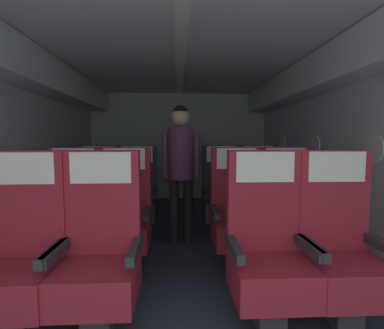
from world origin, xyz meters
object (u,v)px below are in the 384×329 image
Objects in this scene: seat_b_left_aisle at (124,218)px; seat_b_right_window at (238,217)px; seat_b_left_window at (72,219)px; flight_attendant at (181,159)px; seat_a_left_aisle at (99,256)px; seat_b_right_aisle at (287,216)px; seat_c_left_window at (98,199)px; seat_c_right_window at (222,197)px; seat_a_right_window at (268,253)px; seat_a_right_aisle at (341,252)px; seat_a_left_window at (20,259)px; seat_c_left_aisle at (137,198)px; seat_c_right_aisle at (260,197)px.

seat_b_left_aisle and seat_b_right_window have the same top height.
seat_b_right_window is at bearing -0.12° from seat_b_left_window.
seat_a_left_aisle is at bearing 65.86° from flight_attendant.
seat_c_left_window is at bearing 155.92° from seat_b_right_aisle.
seat_c_right_window is at bearing 0.55° from seat_c_left_window.
seat_c_right_window is (-0.01, 1.84, 0.00)m from seat_a_right_window.
seat_c_left_window is (-2.04, 1.83, 0.00)m from seat_a_right_aisle.
seat_a_right_aisle is 2.22m from seat_b_left_window.
seat_c_left_window is (-0.49, 1.82, 0.00)m from seat_a_left_aisle.
seat_b_left_aisle and seat_b_right_aisle have the same top height.
seat_a_left_window is 0.92m from seat_b_left_window.
seat_a_right_aisle is (1.55, -0.01, 0.00)m from seat_a_left_aisle.
seat_b_right_aisle is at bearing 24.74° from seat_a_left_window.
seat_b_left_window is at bearing 178.98° from seat_b_left_aisle.
flight_attendant is at bearing -150.70° from seat_c_right_window.
seat_a_right_window is 1.00× the size of seat_c_left_aisle.
seat_b_left_window is 1.00× the size of seat_b_left_aisle.
seat_c_right_aisle is at bearing 31.05° from seat_b_left_aisle.
seat_a_left_window is 1.00× the size of seat_a_right_window.
flight_attendant is at bearing -28.16° from seat_c_left_aisle.
seat_c_left_window and seat_c_right_window have the same top height.
flight_attendant is (-1.01, -0.29, 0.50)m from seat_c_right_aisle.
flight_attendant reaches higher than seat_c_right_window.
seat_b_right_window is (1.54, 0.92, 0.00)m from seat_a_left_window.
seat_a_right_window and seat_b_right_aisle have the same top height.
seat_b_right_window is 1.00× the size of seat_c_right_aisle.
seat_a_left_aisle and seat_b_right_aisle have the same top height.
seat_a_left_aisle is 1.00× the size of seat_a_right_aisle.
seat_a_left_aisle and seat_c_left_window have the same top height.
seat_a_left_window is 1.00× the size of seat_c_right_window.
seat_a_left_aisle and seat_c_right_window have the same top height.
seat_b_right_aisle is at bearing 1.24° from seat_b_right_window.
seat_b_right_window is (-0.00, 0.91, 0.00)m from seat_a_right_window.
seat_a_right_aisle is 1.00× the size of seat_b_right_window.
seat_a_right_window and seat_c_right_window have the same top height.
seat_a_right_aisle is at bearing -0.62° from seat_a_right_window.
seat_b_right_window is at bearing 124.54° from flight_attendant.
seat_a_left_window is 1.00× the size of seat_c_right_aisle.
seat_b_right_window is at bearing -178.76° from seat_b_right_aisle.
seat_b_left_window is (-1.55, 0.91, 0.00)m from seat_a_right_window.
seat_c_left_aisle is at bearing 179.84° from seat_c_right_aisle.
seat_a_right_window is 0.71× the size of flight_attendant.
seat_b_left_aisle is 1.04m from seat_c_left_window.
seat_a_left_window is 1.00× the size of seat_b_right_window.
seat_c_right_window is at bearing 104.79° from seat_a_right_aisle.
seat_a_left_aisle is at bearing -62.04° from seat_b_left_window.
seat_a_right_aisle is at bearing -41.94° from seat_c_left_window.
seat_a_right_aisle is 1.80m from seat_b_left_aisle.
flight_attendant is at bearing 129.67° from seat_b_right_window.
seat_c_left_window is at bearing 105.07° from seat_a_left_aisle.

